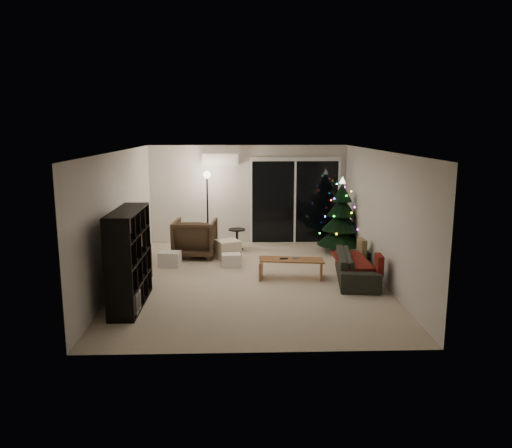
{
  "coord_description": "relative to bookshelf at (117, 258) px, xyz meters",
  "views": [
    {
      "loc": [
        -0.23,
        -9.41,
        2.93
      ],
      "look_at": [
        0.1,
        0.3,
        1.05
      ],
      "focal_mm": 35.0,
      "sensor_mm": 36.0,
      "label": 1
    }
  ],
  "objects": [
    {
      "name": "remote_b",
      "position": [
        3.14,
        1.47,
        -0.41
      ],
      "size": [
        0.15,
        0.09,
        0.02
      ],
      "primitive_type": "cube",
      "rotation": [
        0.0,
        0.0,
        0.35
      ],
      "color": "slate",
      "rests_on": "coffee_table"
    },
    {
      "name": "cushion_a",
      "position": [
        4.55,
        1.93,
        -0.32
      ],
      "size": [
        0.14,
        0.37,
        0.36
      ],
      "primitive_type": "cube",
      "rotation": [
        0.0,
        0.0,
        0.09
      ],
      "color": "olive",
      "rests_on": "sofa"
    },
    {
      "name": "coffee_table",
      "position": [
        3.04,
        1.42,
        -0.61
      ],
      "size": [
        1.3,
        0.6,
        0.4
      ],
      "primitive_type": null,
      "rotation": [
        0.0,
        0.0,
        -0.14
      ],
      "color": "#A96645",
      "rests_on": "floor"
    },
    {
      "name": "cardboard_box_b",
      "position": [
        1.84,
        2.32,
        -0.67
      ],
      "size": [
        0.41,
        0.32,
        0.28
      ],
      "primitive_type": "cube",
      "rotation": [
        0.0,
        0.0,
        0.07
      ],
      "color": "white",
      "rests_on": "floor"
    },
    {
      "name": "floor_lamp",
      "position": [
        1.25,
        3.94,
        0.12
      ],
      "size": [
        0.3,
        0.3,
        1.85
      ],
      "primitive_type": "cylinder",
      "color": "black",
      "rests_on": "floor"
    },
    {
      "name": "cardboard_box_a",
      "position": [
        0.52,
        2.4,
        -0.65
      ],
      "size": [
        0.48,
        0.39,
        0.31
      ],
      "primitive_type": "cube",
      "rotation": [
        0.0,
        0.0,
        -0.13
      ],
      "color": "white",
      "rests_on": "floor"
    },
    {
      "name": "room",
      "position": [
        2.71,
        2.87,
        0.2
      ],
      "size": [
        6.5,
        7.51,
        2.6
      ],
      "color": "beige",
      "rests_on": "ground"
    },
    {
      "name": "sofa_throw",
      "position": [
        4.2,
        1.28,
        -0.42
      ],
      "size": [
        0.58,
        1.34,
        0.04
      ],
      "primitive_type": "cube",
      "color": "#5A120D",
      "rests_on": "sofa"
    },
    {
      "name": "remote_a",
      "position": [
        2.89,
        1.42,
        -0.41
      ],
      "size": [
        0.16,
        0.05,
        0.02
      ],
      "primitive_type": "cube",
      "color": "black",
      "rests_on": "coffee_table"
    },
    {
      "name": "side_table",
      "position": [
        1.96,
        3.83,
        -0.55
      ],
      "size": [
        0.49,
        0.49,
        0.51
      ],
      "primitive_type": "cylinder",
      "rotation": [
        0.0,
        0.0,
        0.22
      ],
      "color": "black",
      "rests_on": "floor"
    },
    {
      "name": "armchair",
      "position": [
        1.0,
        3.19,
        -0.37
      ],
      "size": [
        1.01,
        1.03,
        0.87
      ],
      "primitive_type": "imported",
      "rotation": [
        0.0,
        0.0,
        3.06
      ],
      "color": "#3E2D1E",
      "rests_on": "floor"
    },
    {
      "name": "stereo",
      "position": [
        0.0,
        1.13,
        -0.06
      ],
      "size": [
        0.34,
        0.41,
        0.14
      ],
      "primitive_type": "cube",
      "color": "black",
      "rests_on": "media_cabinet"
    },
    {
      "name": "sofa",
      "position": [
        4.3,
        1.28,
        -0.54
      ],
      "size": [
        0.97,
        1.94,
        0.54
      ],
      "primitive_type": "imported",
      "rotation": [
        0.0,
        0.0,
        1.44
      ],
      "color": "#242622",
      "rests_on": "floor"
    },
    {
      "name": "media_cabinet",
      "position": [
        0.0,
        1.13,
        -0.47
      ],
      "size": [
        0.55,
        1.13,
        0.68
      ],
      "primitive_type": "cube",
      "rotation": [
        0.0,
        0.0,
        -0.14
      ],
      "color": "black",
      "rests_on": "floor"
    },
    {
      "name": "bookshelf",
      "position": [
        0.0,
        0.0,
        0.0
      ],
      "size": [
        0.62,
        1.66,
        1.62
      ],
      "primitive_type": null,
      "rotation": [
        0.0,
        0.0,
        0.13
      ],
      "color": "black",
      "rests_on": "floor"
    },
    {
      "name": "christmas_tree",
      "position": [
        4.42,
        3.45,
        0.09
      ],
      "size": [
        1.15,
        1.15,
        1.81
      ],
      "primitive_type": "cone",
      "rotation": [
        0.0,
        0.0,
        0.02
      ],
      "color": "black",
      "rests_on": "floor"
    },
    {
      "name": "ottoman",
      "position": [
        1.76,
        2.96,
        -0.6
      ],
      "size": [
        0.63,
        0.63,
        0.43
      ],
      "primitive_type": "cube",
      "rotation": [
        0.0,
        0.0,
        0.4
      ],
      "color": "beige",
      "rests_on": "floor"
    },
    {
      "name": "cushion_b",
      "position": [
        4.55,
        0.63,
        -0.32
      ],
      "size": [
        0.13,
        0.36,
        0.36
      ],
      "primitive_type": "cube",
      "rotation": [
        0.0,
        0.0,
        -0.07
      ],
      "color": "#5A120D",
      "rests_on": "sofa"
    }
  ]
}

